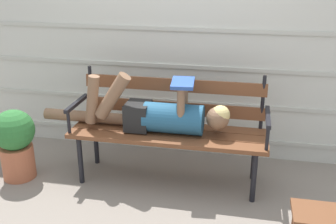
{
  "coord_description": "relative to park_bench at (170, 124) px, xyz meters",
  "views": [
    {
      "loc": [
        0.63,
        -2.9,
        1.86
      ],
      "look_at": [
        0.0,
        0.19,
        0.65
      ],
      "focal_mm": 43.29,
      "sensor_mm": 36.0,
      "label": 1
    }
  ],
  "objects": [
    {
      "name": "potted_plant",
      "position": [
        -1.32,
        -0.28,
        -0.17
      ],
      "size": [
        0.36,
        0.36,
        0.64
      ],
      "color": "#AD5B3D",
      "rests_on": "ground"
    },
    {
      "name": "park_bench",
      "position": [
        0.0,
        0.0,
        0.0
      ],
      "size": [
        1.67,
        0.5,
        0.94
      ],
      "color": "brown",
      "rests_on": "ground"
    },
    {
      "name": "footstool",
      "position": [
        1.18,
        -0.79,
        -0.27
      ],
      "size": [
        0.41,
        0.28,
        0.31
      ],
      "color": "brown",
      "rests_on": "ground"
    },
    {
      "name": "house_siding",
      "position": [
        -0.0,
        0.57,
        0.54
      ],
      "size": [
        4.61,
        0.08,
        2.12
      ],
      "color": "beige",
      "rests_on": "ground"
    },
    {
      "name": "reclining_person",
      "position": [
        -0.1,
        -0.07,
        0.11
      ],
      "size": [
        1.66,
        0.27,
        0.52
      ],
      "color": "#23567A"
    },
    {
      "name": "ground_plane",
      "position": [
        -0.0,
        -0.26,
        -0.52
      ],
      "size": [
        12.0,
        12.0,
        0.0
      ],
      "primitive_type": "plane",
      "color": "gray"
    }
  ]
}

